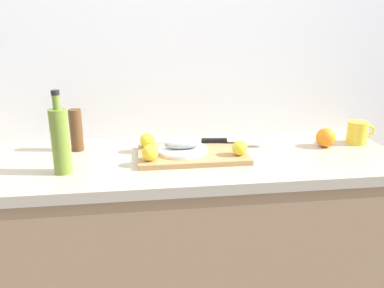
{
  "coord_description": "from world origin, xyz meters",
  "views": [
    {
      "loc": [
        -0.04,
        -1.45,
        1.42
      ],
      "look_at": [
        0.16,
        0.0,
        0.95
      ],
      "focal_mm": 35.93,
      "sensor_mm": 36.0,
      "label": 1
    }
  ],
  "objects_px": {
    "fish_fillet": "(183,144)",
    "orange_0": "(326,138)",
    "white_plate": "(183,150)",
    "chef_knife": "(226,141)",
    "cutting_board": "(192,153)",
    "lemon_0": "(240,148)",
    "pepper_mill": "(76,130)",
    "coffee_mug_0": "(358,133)",
    "olive_oil_bottle": "(60,140)"
  },
  "relations": [
    {
      "from": "lemon_0",
      "to": "pepper_mill",
      "type": "bearing_deg",
      "value": 162.49
    },
    {
      "from": "lemon_0",
      "to": "olive_oil_bottle",
      "type": "relative_size",
      "value": 0.2
    },
    {
      "from": "orange_0",
      "to": "pepper_mill",
      "type": "relative_size",
      "value": 0.47
    },
    {
      "from": "fish_fillet",
      "to": "white_plate",
      "type": "bearing_deg",
      "value": -90.0
    },
    {
      "from": "cutting_board",
      "to": "pepper_mill",
      "type": "distance_m",
      "value": 0.49
    },
    {
      "from": "olive_oil_bottle",
      "to": "pepper_mill",
      "type": "xyz_separation_m",
      "value": [
        0.01,
        0.25,
        -0.04
      ]
    },
    {
      "from": "orange_0",
      "to": "chef_knife",
      "type": "bearing_deg",
      "value": 172.84
    },
    {
      "from": "pepper_mill",
      "to": "fish_fillet",
      "type": "bearing_deg",
      "value": -17.92
    },
    {
      "from": "chef_knife",
      "to": "coffee_mug_0",
      "type": "height_order",
      "value": "coffee_mug_0"
    },
    {
      "from": "orange_0",
      "to": "pepper_mill",
      "type": "xyz_separation_m",
      "value": [
        -1.06,
        0.09,
        0.05
      ]
    },
    {
      "from": "white_plate",
      "to": "chef_knife",
      "type": "relative_size",
      "value": 0.69
    },
    {
      "from": "olive_oil_bottle",
      "to": "orange_0",
      "type": "xyz_separation_m",
      "value": [
        1.07,
        0.16,
        -0.08
      ]
    },
    {
      "from": "chef_knife",
      "to": "lemon_0",
      "type": "height_order",
      "value": "lemon_0"
    },
    {
      "from": "fish_fillet",
      "to": "pepper_mill",
      "type": "bearing_deg",
      "value": 162.08
    },
    {
      "from": "fish_fillet",
      "to": "orange_0",
      "type": "bearing_deg",
      "value": 4.34
    },
    {
      "from": "white_plate",
      "to": "lemon_0",
      "type": "distance_m",
      "value": 0.23
    },
    {
      "from": "olive_oil_bottle",
      "to": "lemon_0",
      "type": "bearing_deg",
      "value": 4.01
    },
    {
      "from": "white_plate",
      "to": "fish_fillet",
      "type": "bearing_deg",
      "value": 90.0
    },
    {
      "from": "orange_0",
      "to": "lemon_0",
      "type": "bearing_deg",
      "value": -164.7
    },
    {
      "from": "fish_fillet",
      "to": "orange_0",
      "type": "relative_size",
      "value": 1.8
    },
    {
      "from": "lemon_0",
      "to": "orange_0",
      "type": "distance_m",
      "value": 0.43
    },
    {
      "from": "cutting_board",
      "to": "fish_fillet",
      "type": "relative_size",
      "value": 2.88
    },
    {
      "from": "cutting_board",
      "to": "olive_oil_bottle",
      "type": "relative_size",
      "value": 1.44
    },
    {
      "from": "lemon_0",
      "to": "coffee_mug_0",
      "type": "height_order",
      "value": "coffee_mug_0"
    },
    {
      "from": "chef_knife",
      "to": "lemon_0",
      "type": "relative_size",
      "value": 4.91
    },
    {
      "from": "fish_fillet",
      "to": "coffee_mug_0",
      "type": "distance_m",
      "value": 0.79
    },
    {
      "from": "white_plate",
      "to": "orange_0",
      "type": "xyz_separation_m",
      "value": [
        0.63,
        0.05,
        0.01
      ]
    },
    {
      "from": "cutting_board",
      "to": "chef_knife",
      "type": "relative_size",
      "value": 1.48
    },
    {
      "from": "cutting_board",
      "to": "white_plate",
      "type": "height_order",
      "value": "white_plate"
    },
    {
      "from": "chef_knife",
      "to": "pepper_mill",
      "type": "height_order",
      "value": "pepper_mill"
    },
    {
      "from": "cutting_board",
      "to": "lemon_0",
      "type": "xyz_separation_m",
      "value": [
        0.18,
        -0.07,
        0.04
      ]
    },
    {
      "from": "lemon_0",
      "to": "olive_oil_bottle",
      "type": "xyz_separation_m",
      "value": [
        -0.66,
        -0.05,
        0.07
      ]
    },
    {
      "from": "chef_knife",
      "to": "olive_oil_bottle",
      "type": "bearing_deg",
      "value": -155.53
    },
    {
      "from": "cutting_board",
      "to": "fish_fillet",
      "type": "bearing_deg",
      "value": -169.15
    },
    {
      "from": "olive_oil_bottle",
      "to": "orange_0",
      "type": "relative_size",
      "value": 3.6
    },
    {
      "from": "fish_fillet",
      "to": "chef_knife",
      "type": "relative_size",
      "value": 0.52
    },
    {
      "from": "olive_oil_bottle",
      "to": "white_plate",
      "type": "bearing_deg",
      "value": 14.02
    },
    {
      "from": "coffee_mug_0",
      "to": "pepper_mill",
      "type": "height_order",
      "value": "pepper_mill"
    },
    {
      "from": "fish_fillet",
      "to": "chef_knife",
      "type": "bearing_deg",
      "value": 26.64
    },
    {
      "from": "olive_oil_bottle",
      "to": "pepper_mill",
      "type": "relative_size",
      "value": 1.7
    },
    {
      "from": "fish_fillet",
      "to": "chef_knife",
      "type": "xyz_separation_m",
      "value": [
        0.2,
        0.1,
        -0.02
      ]
    },
    {
      "from": "pepper_mill",
      "to": "chef_knife",
      "type": "bearing_deg",
      "value": -3.48
    },
    {
      "from": "lemon_0",
      "to": "coffee_mug_0",
      "type": "relative_size",
      "value": 0.47
    },
    {
      "from": "white_plate",
      "to": "lemon_0",
      "type": "xyz_separation_m",
      "value": [
        0.22,
        -0.06,
        0.02
      ]
    },
    {
      "from": "cutting_board",
      "to": "coffee_mug_0",
      "type": "xyz_separation_m",
      "value": [
        0.75,
        0.07,
        0.04
      ]
    },
    {
      "from": "orange_0",
      "to": "white_plate",
      "type": "bearing_deg",
      "value": -175.66
    },
    {
      "from": "pepper_mill",
      "to": "olive_oil_bottle",
      "type": "bearing_deg",
      "value": -93.14
    },
    {
      "from": "fish_fillet",
      "to": "coffee_mug_0",
      "type": "xyz_separation_m",
      "value": [
        0.79,
        0.07,
        -0.0
      ]
    },
    {
      "from": "lemon_0",
      "to": "chef_knife",
      "type": "bearing_deg",
      "value": 95.13
    },
    {
      "from": "white_plate",
      "to": "pepper_mill",
      "type": "relative_size",
      "value": 1.14
    }
  ]
}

